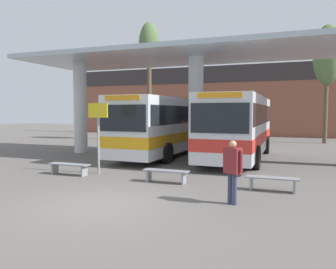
{
  "coord_description": "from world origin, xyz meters",
  "views": [
    {
      "loc": [
        4.88,
        -7.74,
        2.57
      ],
      "look_at": [
        0.0,
        5.36,
        1.6
      ],
      "focal_mm": 35.0,
      "sensor_mm": 36.0,
      "label": 1
    }
  ],
  "objects_px": {
    "poplar_tree_behind_left": "(327,56)",
    "pedestrian_waiting": "(233,166)",
    "waiting_bench_far_platform": "(272,181)",
    "parked_car_street": "(203,127)",
    "info_sign_platform": "(98,123)",
    "poplar_tree_behind_right": "(149,50)",
    "transit_bus_center_bay": "(239,124)",
    "transit_bus_left_bay": "(170,123)",
    "waiting_bench_near_pillar": "(166,173)",
    "waiting_bench_mid_platform": "(69,166)"
  },
  "relations": [
    {
      "from": "poplar_tree_behind_left",
      "to": "transit_bus_left_bay",
      "type": "bearing_deg",
      "value": -131.53
    },
    {
      "from": "waiting_bench_near_pillar",
      "to": "waiting_bench_mid_platform",
      "type": "xyz_separation_m",
      "value": [
        -4.22,
        0.0,
        0.0
      ]
    },
    {
      "from": "info_sign_platform",
      "to": "transit_bus_left_bay",
      "type": "bearing_deg",
      "value": 85.01
    },
    {
      "from": "transit_bus_left_bay",
      "to": "poplar_tree_behind_right",
      "type": "height_order",
      "value": "poplar_tree_behind_right"
    },
    {
      "from": "info_sign_platform",
      "to": "poplar_tree_behind_right",
      "type": "distance_m",
      "value": 16.96
    },
    {
      "from": "waiting_bench_far_platform",
      "to": "poplar_tree_behind_right",
      "type": "height_order",
      "value": "poplar_tree_behind_right"
    },
    {
      "from": "poplar_tree_behind_right",
      "to": "transit_bus_center_bay",
      "type": "bearing_deg",
      "value": -43.72
    },
    {
      "from": "waiting_bench_far_platform",
      "to": "pedestrian_waiting",
      "type": "height_order",
      "value": "pedestrian_waiting"
    },
    {
      "from": "transit_bus_left_bay",
      "to": "poplar_tree_behind_left",
      "type": "height_order",
      "value": "poplar_tree_behind_left"
    },
    {
      "from": "waiting_bench_near_pillar",
      "to": "pedestrian_waiting",
      "type": "relative_size",
      "value": 0.95
    },
    {
      "from": "transit_bus_center_bay",
      "to": "poplar_tree_behind_left",
      "type": "bearing_deg",
      "value": -114.81
    },
    {
      "from": "pedestrian_waiting",
      "to": "parked_car_street",
      "type": "bearing_deg",
      "value": 135.07
    },
    {
      "from": "transit_bus_center_bay",
      "to": "parked_car_street",
      "type": "xyz_separation_m",
      "value": [
        -5.69,
        14.44,
        -0.87
      ]
    },
    {
      "from": "waiting_bench_far_platform",
      "to": "poplar_tree_behind_right",
      "type": "distance_m",
      "value": 21.04
    },
    {
      "from": "transit_bus_left_bay",
      "to": "pedestrian_waiting",
      "type": "xyz_separation_m",
      "value": [
        5.37,
        -9.62,
        -0.78
      ]
    },
    {
      "from": "waiting_bench_near_pillar",
      "to": "parked_car_street",
      "type": "height_order",
      "value": "parked_car_street"
    },
    {
      "from": "waiting_bench_far_platform",
      "to": "parked_car_street",
      "type": "xyz_separation_m",
      "value": [
        -7.81,
        21.59,
        0.68
      ]
    },
    {
      "from": "transit_bus_center_bay",
      "to": "parked_car_street",
      "type": "relative_size",
      "value": 2.42
    },
    {
      "from": "parked_car_street",
      "to": "waiting_bench_far_platform",
      "type": "bearing_deg",
      "value": -72.85
    },
    {
      "from": "transit_bus_left_bay",
      "to": "waiting_bench_near_pillar",
      "type": "bearing_deg",
      "value": 111.1
    },
    {
      "from": "waiting_bench_near_pillar",
      "to": "waiting_bench_far_platform",
      "type": "distance_m",
      "value": 3.69
    },
    {
      "from": "waiting_bench_far_platform",
      "to": "info_sign_platform",
      "type": "xyz_separation_m",
      "value": [
        -6.95,
        0.7,
        1.75
      ]
    },
    {
      "from": "transit_bus_left_bay",
      "to": "waiting_bench_mid_platform",
      "type": "height_order",
      "value": "transit_bus_left_bay"
    },
    {
      "from": "transit_bus_center_bay",
      "to": "waiting_bench_near_pillar",
      "type": "relative_size",
      "value": 6.13
    },
    {
      "from": "poplar_tree_behind_left",
      "to": "pedestrian_waiting",
      "type": "bearing_deg",
      "value": -101.54
    },
    {
      "from": "waiting_bench_near_pillar",
      "to": "poplar_tree_behind_right",
      "type": "relative_size",
      "value": 0.16
    },
    {
      "from": "transit_bus_left_bay",
      "to": "transit_bus_center_bay",
      "type": "height_order",
      "value": "transit_bus_center_bay"
    },
    {
      "from": "info_sign_platform",
      "to": "poplar_tree_behind_left",
      "type": "bearing_deg",
      "value": 60.24
    },
    {
      "from": "transit_bus_left_bay",
      "to": "parked_car_street",
      "type": "xyz_separation_m",
      "value": [
        -1.47,
        13.92,
        -0.84
      ]
    },
    {
      "from": "pedestrian_waiting",
      "to": "poplar_tree_behind_left",
      "type": "bearing_deg",
      "value": 107.32
    },
    {
      "from": "transit_bus_left_bay",
      "to": "poplar_tree_behind_left",
      "type": "distance_m",
      "value": 15.27
    },
    {
      "from": "info_sign_platform",
      "to": "poplar_tree_behind_left",
      "type": "xyz_separation_m",
      "value": [
        10.14,
        17.74,
        4.92
      ]
    },
    {
      "from": "pedestrian_waiting",
      "to": "poplar_tree_behind_right",
      "type": "bearing_deg",
      "value": 148.92
    },
    {
      "from": "transit_bus_left_bay",
      "to": "waiting_bench_far_platform",
      "type": "bearing_deg",
      "value": 131.58
    },
    {
      "from": "waiting_bench_near_pillar",
      "to": "info_sign_platform",
      "type": "height_order",
      "value": "info_sign_platform"
    },
    {
      "from": "waiting_bench_near_pillar",
      "to": "pedestrian_waiting",
      "type": "xyz_separation_m",
      "value": [
        2.71,
        -1.95,
        0.75
      ]
    },
    {
      "from": "waiting_bench_near_pillar",
      "to": "pedestrian_waiting",
      "type": "distance_m",
      "value": 3.42
    },
    {
      "from": "transit_bus_left_bay",
      "to": "poplar_tree_behind_left",
      "type": "xyz_separation_m",
      "value": [
        9.53,
        10.76,
        5.15
      ]
    },
    {
      "from": "waiting_bench_far_platform",
      "to": "transit_bus_center_bay",
      "type": "bearing_deg",
      "value": 106.57
    },
    {
      "from": "info_sign_platform",
      "to": "poplar_tree_behind_right",
      "type": "height_order",
      "value": "poplar_tree_behind_right"
    },
    {
      "from": "waiting_bench_near_pillar",
      "to": "transit_bus_center_bay",
      "type": "bearing_deg",
      "value": 77.69
    },
    {
      "from": "waiting_bench_mid_platform",
      "to": "waiting_bench_far_platform",
      "type": "bearing_deg",
      "value": 0.0
    },
    {
      "from": "info_sign_platform",
      "to": "poplar_tree_behind_right",
      "type": "relative_size",
      "value": 0.28
    },
    {
      "from": "waiting_bench_near_pillar",
      "to": "parked_car_street",
      "type": "xyz_separation_m",
      "value": [
        -4.13,
        21.59,
        0.68
      ]
    },
    {
      "from": "waiting_bench_far_platform",
      "to": "poplar_tree_behind_left",
      "type": "bearing_deg",
      "value": 80.19
    },
    {
      "from": "poplar_tree_behind_left",
      "to": "parked_car_street",
      "type": "bearing_deg",
      "value": 164.0
    },
    {
      "from": "poplar_tree_behind_right",
      "to": "parked_car_street",
      "type": "bearing_deg",
      "value": 58.02
    },
    {
      "from": "waiting_bench_mid_platform",
      "to": "poplar_tree_behind_right",
      "type": "distance_m",
      "value": 18.05
    },
    {
      "from": "waiting_bench_near_pillar",
      "to": "pedestrian_waiting",
      "type": "bearing_deg",
      "value": -35.65
    },
    {
      "from": "transit_bus_center_bay",
      "to": "pedestrian_waiting",
      "type": "bearing_deg",
      "value": 97.64
    }
  ]
}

